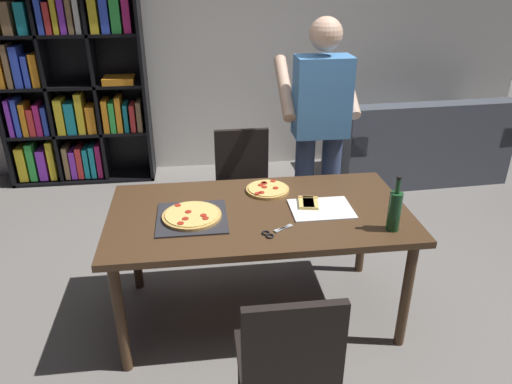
% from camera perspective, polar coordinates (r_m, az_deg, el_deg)
% --- Properties ---
extents(ground_plane, '(12.00, 12.00, 0.00)m').
position_cam_1_polar(ground_plane, '(3.25, 0.34, -13.98)').
color(ground_plane, gray).
extents(back_wall, '(6.40, 0.10, 2.80)m').
position_cam_1_polar(back_wall, '(5.13, -3.62, 18.18)').
color(back_wall, silver).
rests_on(back_wall, ground_plane).
extents(dining_table, '(1.75, 0.92, 0.75)m').
position_cam_1_polar(dining_table, '(2.86, 0.38, -3.49)').
color(dining_table, '#4C331E').
rests_on(dining_table, ground_plane).
extents(chair_near_camera, '(0.42, 0.42, 0.90)m').
position_cam_1_polar(chair_near_camera, '(2.22, 3.77, -19.33)').
color(chair_near_camera, black).
rests_on(chair_near_camera, ground_plane).
extents(chair_far_side, '(0.42, 0.42, 0.90)m').
position_cam_1_polar(chair_far_side, '(3.78, -1.52, 1.29)').
color(chair_far_side, black).
rests_on(chair_far_side, ground_plane).
extents(couch, '(1.74, 0.93, 0.85)m').
position_cam_1_polar(couch, '(5.30, 18.30, 4.90)').
color(couch, '#4C515B').
rests_on(couch, ground_plane).
extents(bookshelf, '(1.40, 0.35, 1.95)m').
position_cam_1_polar(bookshelf, '(5.12, -21.19, 11.43)').
color(bookshelf, black).
rests_on(bookshelf, ground_plane).
extents(person_serving_pizza, '(0.55, 0.54, 1.75)m').
position_cam_1_polar(person_serving_pizza, '(3.48, 7.52, 7.53)').
color(person_serving_pizza, '#38476B').
rests_on(person_serving_pizza, ground_plane).
extents(pepperoni_pizza_on_tray, '(0.40, 0.40, 0.04)m').
position_cam_1_polar(pepperoni_pizza_on_tray, '(2.76, -7.57, -2.87)').
color(pepperoni_pizza_on_tray, '#2D2D33').
rests_on(pepperoni_pizza_on_tray, dining_table).
extents(pizza_slices_on_towel, '(0.36, 0.28, 0.03)m').
position_cam_1_polar(pizza_slices_on_towel, '(2.88, 7.17, -1.72)').
color(pizza_slices_on_towel, white).
rests_on(pizza_slices_on_towel, dining_table).
extents(wine_bottle, '(0.07, 0.07, 0.32)m').
position_cam_1_polar(wine_bottle, '(2.69, 16.04, -2.06)').
color(wine_bottle, '#194723').
rests_on(wine_bottle, dining_table).
extents(kitchen_scissors, '(0.19, 0.14, 0.01)m').
position_cam_1_polar(kitchen_scissors, '(2.60, 2.05, -4.76)').
color(kitchen_scissors, silver).
rests_on(kitchen_scissors, dining_table).
extents(second_pizza_plain, '(0.27, 0.27, 0.03)m').
position_cam_1_polar(second_pizza_plain, '(3.06, 1.37, 0.32)').
color(second_pizza_plain, tan).
rests_on(second_pizza_plain, dining_table).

